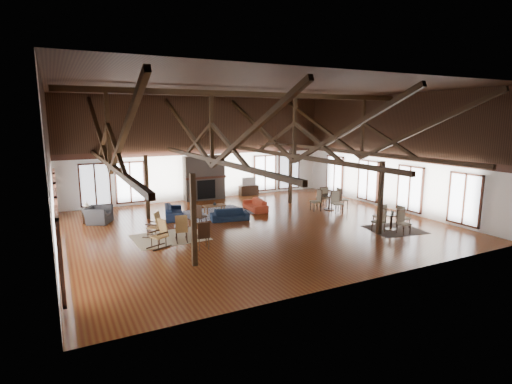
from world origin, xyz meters
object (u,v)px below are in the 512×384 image
cafe_table_far (329,199)px  tv_console (249,190)px  sofa_orange (255,205)px  armchair (98,215)px  cafe_table_near (391,219)px  coffee_table (214,206)px  sofa_navy_front (230,215)px  sofa_navy_left (174,212)px

cafe_table_far → tv_console: (-1.97, 5.65, -0.25)m
sofa_orange → armchair: 7.69m
cafe_table_near → tv_console: size_ratio=1.56×
coffee_table → tv_console: bearing=43.2°
coffee_table → cafe_table_far: bearing=-20.9°
sofa_navy_front → armchair: (-5.58, 2.33, 0.12)m
sofa_navy_front → cafe_table_near: size_ratio=0.94×
sofa_orange → cafe_table_near: bearing=35.8°
sofa_navy_front → armchair: armchair is taller
sofa_navy_left → cafe_table_near: (7.76, -6.41, 0.20)m
cafe_table_near → sofa_orange: bearing=120.0°
sofa_orange → tv_console: bearing=164.5°
sofa_navy_front → tv_console: (3.60, 5.35, 0.04)m
armchair → cafe_table_near: bearing=-95.0°
cafe_table_far → sofa_navy_left: bearing=165.3°
coffee_table → cafe_table_near: (5.66, -6.41, 0.13)m
sofa_navy_left → tv_console: (5.80, 3.62, 0.00)m
coffee_table → cafe_table_near: 8.55m
sofa_navy_left → tv_console: size_ratio=1.70×
sofa_orange → cafe_table_far: 3.92m
cafe_table_near → coffee_table: bearing=131.5°
sofa_navy_left → coffee_table: sofa_navy_left is taller
sofa_orange → coffee_table: bearing=-93.0°
tv_console → cafe_table_far: bearing=-70.8°
sofa_navy_left → cafe_table_near: size_ratio=1.09×
coffee_table → cafe_table_far: cafe_table_far is taller
sofa_navy_left → armchair: 3.43m
sofa_navy_front → sofa_orange: bearing=44.9°
sofa_navy_left → cafe_table_far: 8.04m
sofa_orange → cafe_table_far: (3.52, -1.70, 0.27)m
sofa_navy_front → tv_console: 6.45m
coffee_table → cafe_table_near: size_ratio=0.58×
sofa_orange → cafe_table_near: cafe_table_near is taller
sofa_navy_front → tv_console: tv_console is taller
sofa_orange → cafe_table_far: bearing=70.0°
sofa_orange → tv_console: 4.25m
coffee_table → armchair: bearing=172.6°
sofa_orange → tv_console: tv_console is taller
sofa_navy_front → cafe_table_near: cafe_table_near is taller
coffee_table → cafe_table_far: (5.68, -2.04, 0.19)m
sofa_navy_left → armchair: armchair is taller
sofa_navy_front → sofa_orange: (2.06, 1.39, 0.02)m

